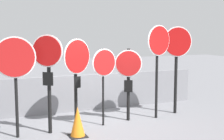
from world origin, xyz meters
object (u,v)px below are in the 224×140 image
(stop_sign_3, at_px, (104,67))
(stop_sign_4, at_px, (128,72))
(traffic_cone_0, at_px, (78,122))
(stop_sign_1, at_px, (48,67))
(stop_sign_6, at_px, (177,53))
(stop_sign_0, at_px, (15,64))
(stop_sign_5, at_px, (158,50))
(stop_sign_2, at_px, (77,65))

(stop_sign_3, relative_size, stop_sign_4, 1.01)
(stop_sign_3, height_order, traffic_cone_0, stop_sign_3)
(stop_sign_1, xyz_separation_m, stop_sign_6, (3.86, 0.40, 0.20))
(stop_sign_0, bearing_deg, traffic_cone_0, -8.84)
(stop_sign_5, relative_size, stop_sign_6, 1.01)
(stop_sign_4, height_order, stop_sign_6, stop_sign_6)
(stop_sign_2, distance_m, traffic_cone_0, 1.62)
(traffic_cone_0, bearing_deg, stop_sign_1, 140.25)
(stop_sign_3, bearing_deg, stop_sign_0, 170.44)
(stop_sign_1, distance_m, stop_sign_5, 3.09)
(stop_sign_5, height_order, stop_sign_6, stop_sign_5)
(stop_sign_6, bearing_deg, stop_sign_2, -173.06)
(stop_sign_5, bearing_deg, stop_sign_6, 1.20)
(stop_sign_0, height_order, stop_sign_2, stop_sign_0)
(stop_sign_1, relative_size, stop_sign_4, 1.19)
(stop_sign_2, height_order, stop_sign_5, stop_sign_5)
(stop_sign_0, bearing_deg, stop_sign_6, 14.81)
(stop_sign_4, relative_size, stop_sign_5, 0.76)
(stop_sign_3, relative_size, stop_sign_5, 0.77)
(stop_sign_0, bearing_deg, stop_sign_4, 14.90)
(stop_sign_0, xyz_separation_m, traffic_cone_0, (1.30, -0.43, -1.34))
(stop_sign_2, xyz_separation_m, stop_sign_5, (2.21, -0.41, 0.36))
(stop_sign_3, distance_m, stop_sign_4, 0.81)
(stop_sign_3, bearing_deg, traffic_cone_0, -160.83)
(stop_sign_3, height_order, stop_sign_4, stop_sign_3)
(stop_sign_1, height_order, stop_sign_6, stop_sign_6)
(stop_sign_1, bearing_deg, stop_sign_6, 40.09)
(stop_sign_0, xyz_separation_m, stop_sign_6, (4.59, 0.44, 0.12))
(stop_sign_5, xyz_separation_m, traffic_cone_0, (-2.51, -0.62, -1.56))
(stop_sign_0, distance_m, stop_sign_1, 0.74)
(stop_sign_3, bearing_deg, stop_sign_1, 170.47)
(stop_sign_0, height_order, stop_sign_6, stop_sign_6)
(stop_sign_1, distance_m, stop_sign_3, 1.44)
(stop_sign_0, bearing_deg, stop_sign_3, 12.44)
(stop_sign_6, bearing_deg, traffic_cone_0, -155.14)
(stop_sign_0, relative_size, stop_sign_5, 0.89)
(traffic_cone_0, bearing_deg, stop_sign_4, 23.37)
(stop_sign_1, distance_m, stop_sign_2, 1.04)
(stop_sign_0, distance_m, stop_sign_2, 1.72)
(stop_sign_0, xyz_separation_m, stop_sign_4, (2.94, 0.28, -0.36))
(stop_sign_3, distance_m, traffic_cone_0, 1.56)
(stop_sign_0, relative_size, traffic_cone_0, 3.28)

